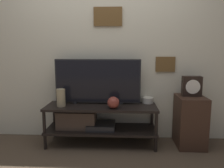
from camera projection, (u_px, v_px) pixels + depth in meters
name	position (u px, v px, depth m)	size (l,w,h in m)	color
ground_plane	(99.00, 153.00, 2.64)	(12.00, 12.00, 0.00)	#4C3D2D
wall_back	(103.00, 41.00, 2.97)	(6.40, 0.08, 2.70)	beige
media_console	(92.00, 120.00, 2.86)	(1.43, 0.46, 0.52)	black
television	(98.00, 81.00, 2.88)	(1.13, 0.05, 0.59)	black
vase_wide_bowl	(148.00, 100.00, 2.96)	(0.15, 0.15, 0.08)	beige
vase_round_glass	(113.00, 103.00, 2.68)	(0.15, 0.15, 0.15)	brown
vase_tall_ceramic	(61.00, 98.00, 2.78)	(0.11, 0.11, 0.22)	tan
side_table	(190.00, 121.00, 2.81)	(0.34, 0.43, 0.65)	#382319
mantel_clock	(192.00, 86.00, 2.77)	(0.24, 0.11, 0.25)	black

